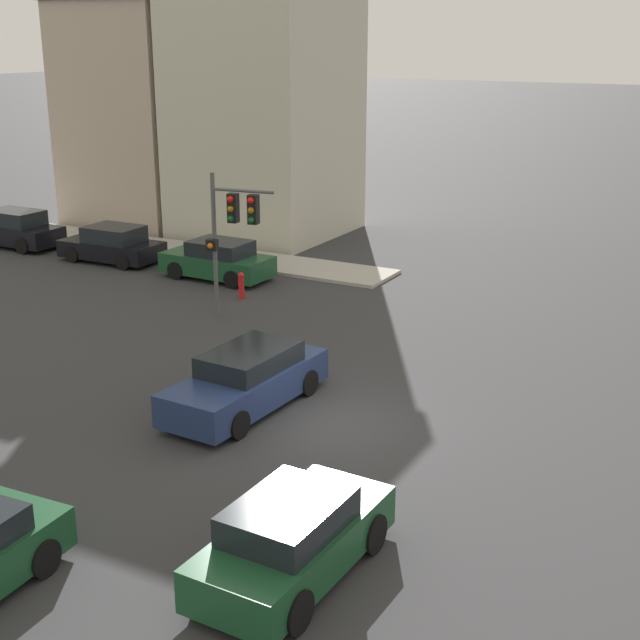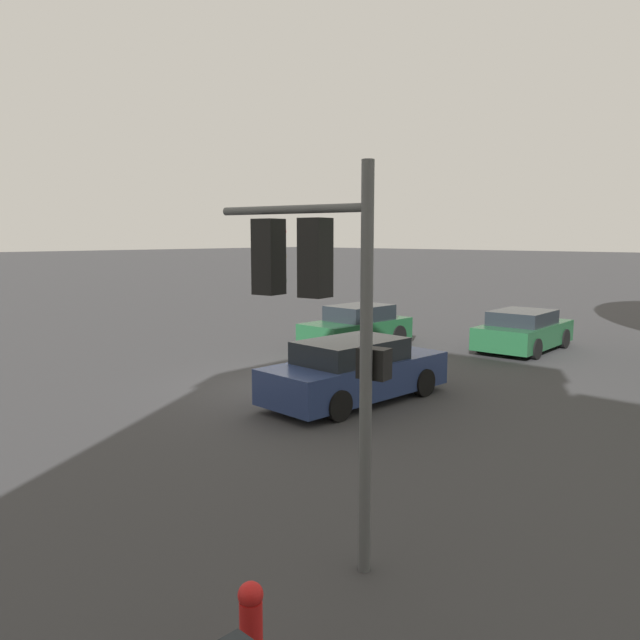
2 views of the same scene
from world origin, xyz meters
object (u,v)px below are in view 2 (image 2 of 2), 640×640
object	(u,v)px
traffic_signal	(319,293)
crossing_car_1	(523,331)
fire_hydrant	(251,630)
crossing_car_2	(355,371)
crossing_car_0	(357,327)

from	to	relation	value
traffic_signal	crossing_car_1	bearing A→B (deg)	7.04
traffic_signal	crossing_car_1	xyz separation A→B (m)	(-14.58, -4.20, -2.51)
traffic_signal	fire_hydrant	distance (m)	3.53
crossing_car_2	traffic_signal	bearing A→B (deg)	-141.00
traffic_signal	crossing_car_2	xyz separation A→B (m)	(-5.72, -4.18, -2.46)
crossing_car_1	crossing_car_2	world-z (taller)	crossing_car_2
crossing_car_0	crossing_car_2	size ratio (longest dim) A/B	0.86
crossing_car_2	crossing_car_1	bearing A→B (deg)	2.97
traffic_signal	fire_hydrant	world-z (taller)	traffic_signal
traffic_signal	fire_hydrant	size ratio (longest dim) A/B	5.02
crossing_car_1	traffic_signal	bearing A→B (deg)	-166.88
traffic_signal	crossing_car_0	bearing A→B (deg)	28.66
crossing_car_1	crossing_car_0	bearing A→B (deg)	123.23
crossing_car_0	fire_hydrant	size ratio (longest dim) A/B	4.51
crossing_car_0	fire_hydrant	bearing A→B (deg)	38.02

